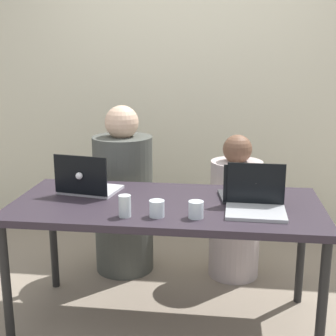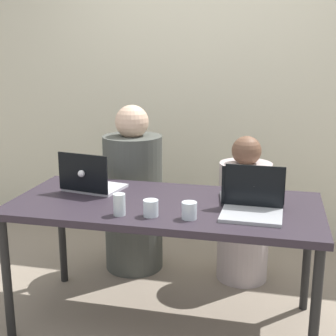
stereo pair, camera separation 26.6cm
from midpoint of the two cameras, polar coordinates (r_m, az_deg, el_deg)
name	(u,v)px [view 2 (the right image)]	position (r m, az deg, el deg)	size (l,w,h in m)	color
ground_plane	(165,322)	(2.96, 2.34, -18.27)	(12.00, 12.00, 0.00)	gray
back_wall	(207,92)	(4.06, 6.73, 9.16)	(4.50, 0.10, 2.48)	beige
desk	(165,213)	(2.65, 2.49, -5.55)	(1.73, 0.79, 0.75)	#2C242D
person_on_left	(133,198)	(3.42, -2.03, -3.67)	(0.49, 0.49, 1.22)	#474A44
person_on_right	(244,217)	(3.34, 11.50, -5.92)	(0.45, 0.45, 1.03)	#BAABAB
laptop_back_right	(251,194)	(2.67, 12.94, -3.20)	(0.37, 0.29, 0.23)	#35373C
laptop_front_right	(252,205)	(2.49, 13.28, -4.42)	(0.32, 0.29, 0.24)	#AFB2B7
laptop_back_left	(91,182)	(2.85, -6.77, -1.79)	(0.37, 0.31, 0.25)	silver
water_glass_left	(119,206)	(2.42, -2.83, -4.69)	(0.06, 0.06, 0.11)	silver
water_glass_right	(189,212)	(2.38, 5.82, -5.36)	(0.08, 0.08, 0.09)	silver
water_glass_center	(151,209)	(2.40, 1.05, -5.09)	(0.08, 0.08, 0.09)	silver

